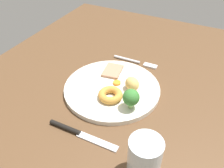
# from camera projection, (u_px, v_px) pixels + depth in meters

# --- Properties ---
(dining_table) EXTENTS (1.20, 0.84, 0.04)m
(dining_table) POSITION_uv_depth(u_px,v_px,m) (100.00, 98.00, 0.71)
(dining_table) COLOR brown
(dining_table) RESTS_ON ground
(dinner_plate) EXTENTS (0.28, 0.28, 0.01)m
(dinner_plate) POSITION_uv_depth(u_px,v_px,m) (112.00, 89.00, 0.71)
(dinner_plate) COLOR silver
(dinner_plate) RESTS_ON dining_table
(meat_slice_main) EXTENTS (0.08, 0.06, 0.01)m
(meat_slice_main) POSITION_uv_depth(u_px,v_px,m) (113.00, 71.00, 0.76)
(meat_slice_main) COLOR tan
(meat_slice_main) RESTS_ON dinner_plate
(yorkshire_pudding) EXTENTS (0.07, 0.07, 0.02)m
(yorkshire_pudding) POSITION_uv_depth(u_px,v_px,m) (110.00, 95.00, 0.66)
(yorkshire_pudding) COLOR #C68938
(yorkshire_pudding) RESTS_ON dinner_plate
(roast_potato_left) EXTENTS (0.05, 0.06, 0.04)m
(roast_potato_left) POSITION_uv_depth(u_px,v_px,m) (132.00, 84.00, 0.68)
(roast_potato_left) COLOR #D8B260
(roast_potato_left) RESTS_ON dinner_plate
(carrot_coin_front) EXTENTS (0.02, 0.02, 0.01)m
(carrot_coin_front) POSITION_uv_depth(u_px,v_px,m) (117.00, 83.00, 0.71)
(carrot_coin_front) COLOR orange
(carrot_coin_front) RESTS_ON dinner_plate
(broccoli_floret) EXTENTS (0.04, 0.04, 0.06)m
(broccoli_floret) POSITION_uv_depth(u_px,v_px,m) (131.00, 98.00, 0.61)
(broccoli_floret) COLOR #8CB766
(broccoli_floret) RESTS_ON dinner_plate
(fork) EXTENTS (0.02, 0.15, 0.01)m
(fork) POSITION_uv_depth(u_px,v_px,m) (137.00, 62.00, 0.82)
(fork) COLOR silver
(fork) RESTS_ON dining_table
(knife) EXTENTS (0.02, 0.19, 0.01)m
(knife) POSITION_uv_depth(u_px,v_px,m) (77.00, 132.00, 0.58)
(knife) COLOR black
(knife) RESTS_ON dining_table
(water_glass) EXTENTS (0.07, 0.07, 0.10)m
(water_glass) POSITION_uv_depth(u_px,v_px,m) (144.00, 159.00, 0.47)
(water_glass) COLOR silver
(water_glass) RESTS_ON dining_table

